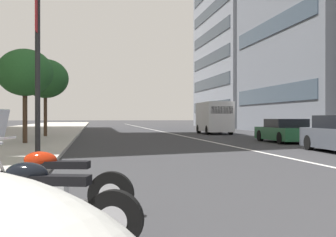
{
  "coord_description": "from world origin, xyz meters",
  "views": [
    {
      "loc": [
        -2.08,
        6.41,
        1.36
      ],
      "look_at": [
        12.22,
        4.01,
        1.32
      ],
      "focal_mm": 47.76,
      "sensor_mm": 36.0,
      "label": 1
    }
  ],
  "objects": [
    {
      "name": "street_tree_mid_sidewalk",
      "position": [
        27.43,
        9.44,
        3.83
      ],
      "size": [
        2.94,
        2.94,
        4.94
      ],
      "color": "#473323",
      "rests_on": "sidewalk_right_plaza"
    },
    {
      "name": "office_tower_mid_left",
      "position": [
        57.7,
        -17.69,
        17.32
      ],
      "size": [
        20.63,
        16.51,
        34.63
      ],
      "color": "gray",
      "rests_on": "ground"
    },
    {
      "name": "motorcycle_under_tarp",
      "position": [
        2.7,
        6.95,
        0.41
      ],
      "size": [
        0.81,
        2.07,
        1.09
      ],
      "rotation": [
        0.0,
        0.0,
        1.29
      ],
      "color": "black",
      "rests_on": "ground"
    },
    {
      "name": "street_tree_by_lamp_post",
      "position": [
        19.75,
        9.58,
        3.45
      ],
      "size": [
        2.61,
        2.61,
        4.43
      ],
      "color": "#473323",
      "rests_on": "sidewalk_right_plaza"
    },
    {
      "name": "sidewalk_right_plaza",
      "position": [
        30.0,
        12.43,
        0.07
      ],
      "size": [
        160.0,
        9.89,
        0.15
      ],
      "primitive_type": "cube",
      "color": "#B2ADA3",
      "rests_on": "ground"
    },
    {
      "name": "delivery_van_ahead",
      "position": [
        33.1,
        -3.28,
        1.38
      ],
      "size": [
        5.14,
        2.21,
        2.58
      ],
      "rotation": [
        0.0,
        0.0,
        -0.03
      ],
      "color": "silver",
      "rests_on": "ground"
    },
    {
      "name": "street_lamp_with_banners",
      "position": [
        13.88,
        7.94,
        5.24
      ],
      "size": [
        1.26,
        2.6,
        8.52
      ],
      "color": "#232326",
      "rests_on": "sidewalk_right_plaza"
    },
    {
      "name": "lane_centre_stripe",
      "position": [
        35.0,
        0.0,
        0.0
      ],
      "size": [
        110.0,
        0.16,
        0.01
      ],
      "primitive_type": "cube",
      "color": "silver",
      "rests_on": "ground"
    },
    {
      "name": "motorcycle_second_in_row",
      "position": [
        4.17,
        7.0,
        0.44
      ],
      "size": [
        0.73,
        2.2,
        1.47
      ],
      "rotation": [
        0.0,
        0.0,
        1.35
      ],
      "color": "black",
      "rests_on": "ground"
    },
    {
      "name": "car_far_down_avenue",
      "position": [
        20.62,
        -3.81,
        0.6
      ],
      "size": [
        4.36,
        1.95,
        1.27
      ],
      "rotation": [
        0.0,
        0.0,
        -0.01
      ],
      "color": "#236038",
      "rests_on": "ground"
    }
  ]
}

